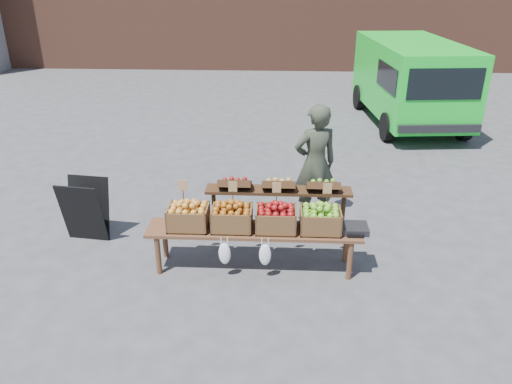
# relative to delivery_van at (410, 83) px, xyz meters

# --- Properties ---
(ground) EXTENTS (80.00, 80.00, 0.00)m
(ground) POSITION_rel_delivery_van_xyz_m (-3.33, -6.59, -0.98)
(ground) COLOR #474749
(delivery_van) EXTENTS (2.39, 4.53, 1.95)m
(delivery_van) POSITION_rel_delivery_van_xyz_m (0.00, 0.00, 0.00)
(delivery_van) COLOR #13CF2A
(delivery_van) RESTS_ON ground
(vendor) EXTENTS (0.77, 0.62, 1.82)m
(vendor) POSITION_rel_delivery_van_xyz_m (-2.58, -5.29, -0.07)
(vendor) COLOR #32382A
(vendor) RESTS_ON ground
(chalkboard_sign) EXTENTS (0.64, 0.40, 0.91)m
(chalkboard_sign) POSITION_rel_delivery_van_xyz_m (-5.82, -6.07, -0.52)
(chalkboard_sign) COLOR black
(chalkboard_sign) RESTS_ON ground
(back_table) EXTENTS (2.10, 0.44, 1.04)m
(back_table) POSITION_rel_delivery_van_xyz_m (-3.11, -5.98, -0.46)
(back_table) COLOR #392312
(back_table) RESTS_ON ground
(display_bench) EXTENTS (2.70, 0.56, 0.57)m
(display_bench) POSITION_rel_delivery_van_xyz_m (-3.41, -6.70, -0.69)
(display_bench) COLOR #56341F
(display_bench) RESTS_ON ground
(crate_golden_apples) EXTENTS (0.50, 0.40, 0.28)m
(crate_golden_apples) POSITION_rel_delivery_van_xyz_m (-4.23, -6.70, -0.27)
(crate_golden_apples) COLOR gold
(crate_golden_apples) RESTS_ON display_bench
(crate_russet_pears) EXTENTS (0.50, 0.40, 0.28)m
(crate_russet_pears) POSITION_rel_delivery_van_xyz_m (-3.68, -6.70, -0.27)
(crate_russet_pears) COLOR #A05419
(crate_russet_pears) RESTS_ON display_bench
(crate_red_apples) EXTENTS (0.50, 0.40, 0.28)m
(crate_red_apples) POSITION_rel_delivery_van_xyz_m (-3.13, -6.70, -0.27)
(crate_red_apples) COLOR maroon
(crate_red_apples) RESTS_ON display_bench
(crate_green_apples) EXTENTS (0.50, 0.40, 0.28)m
(crate_green_apples) POSITION_rel_delivery_van_xyz_m (-2.58, -6.70, -0.27)
(crate_green_apples) COLOR #599428
(crate_green_apples) RESTS_ON display_bench
(weighing_scale) EXTENTS (0.34, 0.30, 0.08)m
(weighing_scale) POSITION_rel_delivery_van_xyz_m (-2.16, -6.70, -0.37)
(weighing_scale) COLOR black
(weighing_scale) RESTS_ON display_bench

